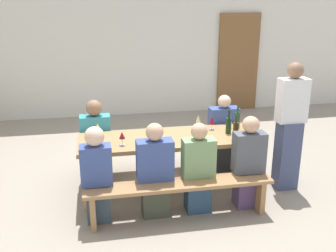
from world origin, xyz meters
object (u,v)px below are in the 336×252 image
(wine_glass_2, at_px, (230,121))
(seated_guest_far_0, at_px, (96,143))
(seated_guest_near_0, at_px, (97,176))
(seated_guest_far_1, at_px, (223,136))
(seated_guest_near_2, at_px, (198,170))
(seated_guest_near_3, at_px, (248,164))
(wine_bottle_2, at_px, (237,120))
(wine_glass_3, at_px, (122,136))
(bench_near, at_px, (179,190))
(wine_bottle_0, at_px, (236,131))
(wine_bottle_1, at_px, (229,125))
(wine_glass_0, at_px, (98,127))
(seated_guest_near_1, at_px, (155,173))
(wine_glass_4, at_px, (212,121))
(standing_host, at_px, (289,129))
(bench_far, at_px, (159,147))
(tasting_table, at_px, (168,143))
(wooden_door, at_px, (238,63))
(wine_glass_1, at_px, (198,119))

(wine_glass_2, distance_m, seated_guest_far_0, 1.83)
(seated_guest_near_0, height_order, seated_guest_far_1, seated_guest_far_1)
(seated_guest_near_0, xyz_separation_m, seated_guest_near_2, (1.16, 0.00, -0.03))
(seated_guest_near_0, relative_size, seated_guest_near_3, 0.99)
(wine_bottle_2, distance_m, wine_glass_3, 1.62)
(bench_near, distance_m, wine_bottle_0, 1.04)
(seated_guest_near_2, xyz_separation_m, seated_guest_far_0, (-1.15, 1.06, 0.03))
(bench_near, height_order, wine_bottle_2, wine_bottle_2)
(wine_bottle_1, relative_size, seated_guest_far_1, 0.28)
(wine_glass_0, distance_m, seated_guest_near_1, 1.03)
(wine_glass_4, distance_m, seated_guest_far_0, 1.59)
(wine_glass_0, xyz_separation_m, wine_glass_3, (0.28, -0.39, 0.00))
(wine_glass_2, distance_m, wine_glass_3, 1.50)
(seated_guest_near_3, bearing_deg, standing_host, -62.06)
(wine_bottle_1, relative_size, seated_guest_near_3, 0.27)
(bench_far, xyz_separation_m, wine_glass_0, (-0.86, -0.45, 0.51))
(tasting_table, relative_size, seated_guest_far_0, 1.96)
(wooden_door, distance_m, bench_far, 3.75)
(bench_far, xyz_separation_m, wine_glass_1, (0.46, -0.42, 0.52))
(tasting_table, distance_m, seated_guest_far_1, 1.06)
(seated_guest_near_0, relative_size, seated_guest_far_1, 1.00)
(bench_far, bearing_deg, wine_glass_3, -124.58)
(seated_guest_near_1, bearing_deg, wine_glass_0, 38.85)
(seated_guest_near_0, bearing_deg, wine_bottle_2, -68.43)
(wine_glass_2, height_order, seated_guest_near_2, seated_guest_near_2)
(wine_bottle_1, bearing_deg, seated_guest_far_1, 77.91)
(bench_far, height_order, wine_bottle_2, wine_bottle_2)
(bench_near, xyz_separation_m, seated_guest_near_0, (-0.90, 0.15, 0.18))
(seated_guest_far_1, bearing_deg, wine_glass_1, -58.98)
(seated_guest_near_0, relative_size, seated_guest_far_0, 0.98)
(seated_guest_far_0, height_order, seated_guest_far_1, seated_guest_far_0)
(seated_guest_near_0, xyz_separation_m, standing_host, (2.46, 0.36, 0.27))
(wine_bottle_0, xyz_separation_m, wine_bottle_1, (-0.01, 0.25, -0.01))
(wooden_door, height_order, standing_host, wooden_door)
(seated_guest_near_0, bearing_deg, bench_near, -99.43)
(seated_guest_near_0, distance_m, seated_guest_near_1, 0.65)
(wine_bottle_0, bearing_deg, standing_host, 5.59)
(wine_glass_2, relative_size, standing_host, 0.09)
(wine_glass_1, relative_size, seated_guest_near_0, 0.17)
(wine_bottle_0, distance_m, wine_glass_0, 1.73)
(wine_glass_4, distance_m, standing_host, 1.00)
(seated_guest_near_1, bearing_deg, wine_glass_3, 42.52)
(wine_glass_2, xyz_separation_m, wine_glass_3, (-1.46, -0.36, 0.01))
(tasting_table, xyz_separation_m, wine_glass_4, (0.63, 0.19, 0.20))
(tasting_table, bearing_deg, wine_bottle_0, -16.83)
(wine_glass_2, bearing_deg, wine_glass_3, -166.07)
(wine_glass_0, relative_size, seated_guest_far_0, 0.15)
(wine_glass_0, relative_size, wine_glass_1, 0.88)
(tasting_table, distance_m, wine_glass_0, 0.91)
(tasting_table, xyz_separation_m, wine_glass_2, (0.87, 0.19, 0.18))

